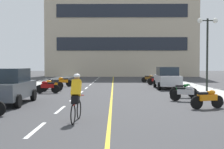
# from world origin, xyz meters

# --- Properties ---
(ground_plane) EXTENTS (140.00, 140.00, 0.00)m
(ground_plane) POSITION_xyz_m (0.00, 21.00, 0.00)
(ground_plane) COLOR #38383A
(curb_left) EXTENTS (2.40, 72.00, 0.12)m
(curb_left) POSITION_xyz_m (-7.20, 24.00, 0.06)
(curb_left) COLOR #A8A8A3
(curb_left) RESTS_ON ground
(curb_right) EXTENTS (2.40, 72.00, 0.12)m
(curb_right) POSITION_xyz_m (7.20, 24.00, 0.06)
(curb_right) COLOR #A8A8A3
(curb_right) RESTS_ON ground
(lane_dash_1) EXTENTS (0.14, 2.20, 0.01)m
(lane_dash_1) POSITION_xyz_m (-2.00, 6.00, 0.00)
(lane_dash_1) COLOR silver
(lane_dash_1) RESTS_ON ground
(lane_dash_2) EXTENTS (0.14, 2.20, 0.01)m
(lane_dash_2) POSITION_xyz_m (-2.00, 10.00, 0.00)
(lane_dash_2) COLOR silver
(lane_dash_2) RESTS_ON ground
(lane_dash_3) EXTENTS (0.14, 2.20, 0.01)m
(lane_dash_3) POSITION_xyz_m (-2.00, 14.00, 0.00)
(lane_dash_3) COLOR silver
(lane_dash_3) RESTS_ON ground
(lane_dash_4) EXTENTS (0.14, 2.20, 0.01)m
(lane_dash_4) POSITION_xyz_m (-2.00, 18.00, 0.00)
(lane_dash_4) COLOR silver
(lane_dash_4) RESTS_ON ground
(lane_dash_5) EXTENTS (0.14, 2.20, 0.01)m
(lane_dash_5) POSITION_xyz_m (-2.00, 22.00, 0.00)
(lane_dash_5) COLOR silver
(lane_dash_5) RESTS_ON ground
(lane_dash_6) EXTENTS (0.14, 2.20, 0.01)m
(lane_dash_6) POSITION_xyz_m (-2.00, 26.00, 0.00)
(lane_dash_6) COLOR silver
(lane_dash_6) RESTS_ON ground
(lane_dash_7) EXTENTS (0.14, 2.20, 0.01)m
(lane_dash_7) POSITION_xyz_m (-2.00, 30.00, 0.00)
(lane_dash_7) COLOR silver
(lane_dash_7) RESTS_ON ground
(lane_dash_8) EXTENTS (0.14, 2.20, 0.01)m
(lane_dash_8) POSITION_xyz_m (-2.00, 34.00, 0.00)
(lane_dash_8) COLOR silver
(lane_dash_8) RESTS_ON ground
(lane_dash_9) EXTENTS (0.14, 2.20, 0.01)m
(lane_dash_9) POSITION_xyz_m (-2.00, 38.00, 0.00)
(lane_dash_9) COLOR silver
(lane_dash_9) RESTS_ON ground
(lane_dash_10) EXTENTS (0.14, 2.20, 0.01)m
(lane_dash_10) POSITION_xyz_m (-2.00, 42.00, 0.00)
(lane_dash_10) COLOR silver
(lane_dash_10) RESTS_ON ground
(lane_dash_11) EXTENTS (0.14, 2.20, 0.01)m
(lane_dash_11) POSITION_xyz_m (-2.00, 46.00, 0.00)
(lane_dash_11) COLOR silver
(lane_dash_11) RESTS_ON ground
(centre_line_yellow) EXTENTS (0.12, 66.00, 0.01)m
(centre_line_yellow) POSITION_xyz_m (0.25, 24.00, 0.00)
(centre_line_yellow) COLOR gold
(centre_line_yellow) RESTS_ON ground
(office_building) EXTENTS (25.73, 8.41, 18.18)m
(office_building) POSITION_xyz_m (1.65, 49.14, 9.09)
(office_building) COLOR #BCAD93
(office_building) RESTS_ON ground
(street_lamp_mid) EXTENTS (1.46, 0.36, 5.23)m
(street_lamp_mid) POSITION_xyz_m (7.09, 17.96, 3.93)
(street_lamp_mid) COLOR black
(street_lamp_mid) RESTS_ON curb_right
(parked_car_near) EXTENTS (2.00, 4.24, 1.82)m
(parked_car_near) POSITION_xyz_m (-4.93, 11.82, 0.92)
(parked_car_near) COLOR black
(parked_car_near) RESTS_ON ground
(parked_car_mid) EXTENTS (1.96, 4.22, 1.82)m
(parked_car_mid) POSITION_xyz_m (4.87, 21.49, 0.92)
(parked_car_mid) COLOR black
(parked_car_mid) RESTS_ON ground
(motorcycle_3) EXTENTS (1.65, 0.76, 0.92)m
(motorcycle_3) POSITION_xyz_m (4.68, 10.32, 0.47)
(motorcycle_3) COLOR black
(motorcycle_3) RESTS_ON ground
(motorcycle_4) EXTENTS (1.66, 0.74, 0.92)m
(motorcycle_4) POSITION_xyz_m (4.35, 12.98, 0.47)
(motorcycle_4) COLOR black
(motorcycle_4) RESTS_ON ground
(motorcycle_5) EXTENTS (1.70, 0.60, 0.92)m
(motorcycle_5) POSITION_xyz_m (4.65, 14.75, 0.47)
(motorcycle_5) COLOR black
(motorcycle_5) RESTS_ON ground
(motorcycle_6) EXTENTS (1.70, 0.60, 0.92)m
(motorcycle_6) POSITION_xyz_m (-4.29, 17.36, 0.47)
(motorcycle_6) COLOR black
(motorcycle_6) RESTS_ON ground
(motorcycle_7) EXTENTS (1.66, 0.72, 0.92)m
(motorcycle_7) POSITION_xyz_m (-4.35, 18.88, 0.47)
(motorcycle_7) COLOR black
(motorcycle_7) RESTS_ON ground
(motorcycle_8) EXTENTS (1.63, 0.81, 0.92)m
(motorcycle_8) POSITION_xyz_m (-4.63, 20.75, 0.47)
(motorcycle_8) COLOR black
(motorcycle_8) RESTS_ON ground
(motorcycle_9) EXTENTS (1.70, 0.60, 0.92)m
(motorcycle_9) POSITION_xyz_m (-4.30, 23.54, 0.47)
(motorcycle_9) COLOR black
(motorcycle_9) RESTS_ON ground
(motorcycle_10) EXTENTS (1.70, 0.60, 0.92)m
(motorcycle_10) POSITION_xyz_m (4.56, 25.73, 0.47)
(motorcycle_10) COLOR black
(motorcycle_10) RESTS_ON ground
(motorcycle_11) EXTENTS (1.68, 0.65, 0.92)m
(motorcycle_11) POSITION_xyz_m (4.67, 27.31, 0.47)
(motorcycle_11) COLOR black
(motorcycle_11) RESTS_ON ground
(motorcycle_12) EXTENTS (1.68, 0.65, 0.92)m
(motorcycle_12) POSITION_xyz_m (4.32, 29.49, 0.47)
(motorcycle_12) COLOR black
(motorcycle_12) RESTS_ON ground
(cyclist_rider) EXTENTS (0.42, 1.77, 1.71)m
(cyclist_rider) POSITION_xyz_m (-0.93, 7.33, 0.89)
(cyclist_rider) COLOR black
(cyclist_rider) RESTS_ON ground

